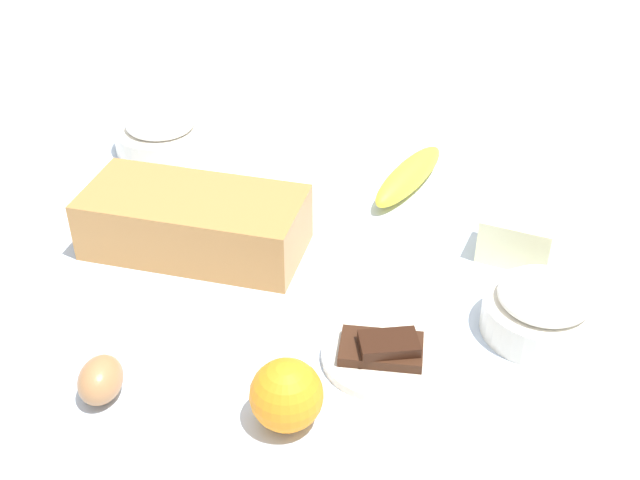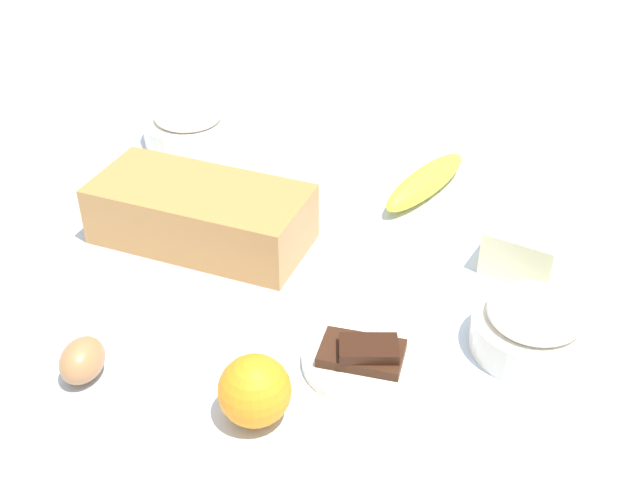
% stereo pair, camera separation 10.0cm
% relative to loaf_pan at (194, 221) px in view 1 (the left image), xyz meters
% --- Properties ---
extents(ground_plane, '(2.40, 2.40, 0.02)m').
position_rel_loaf_pan_xyz_m(ground_plane, '(0.16, -0.02, -0.05)').
color(ground_plane, silver).
extents(loaf_pan, '(0.29, 0.17, 0.08)m').
position_rel_loaf_pan_xyz_m(loaf_pan, '(0.00, 0.00, 0.00)').
color(loaf_pan, '#B77A3D').
rests_on(loaf_pan, ground_plane).
extents(flour_bowl, '(0.13, 0.13, 0.07)m').
position_rel_loaf_pan_xyz_m(flour_bowl, '(0.43, -0.11, -0.01)').
color(flour_bowl, silver).
rests_on(flour_bowl, ground_plane).
extents(sugar_bowl, '(0.15, 0.15, 0.07)m').
position_rel_loaf_pan_xyz_m(sugar_bowl, '(-0.12, 0.26, -0.01)').
color(sugar_bowl, silver).
rests_on(sugar_bowl, ground_plane).
extents(banana, '(0.12, 0.19, 0.04)m').
position_rel_loaf_pan_xyz_m(banana, '(0.27, 0.19, -0.02)').
color(banana, yellow).
rests_on(banana, ground_plane).
extents(orange_fruit, '(0.07, 0.07, 0.07)m').
position_rel_loaf_pan_xyz_m(orange_fruit, '(0.16, -0.28, -0.00)').
color(orange_fruit, orange).
rests_on(orange_fruit, ground_plane).
extents(butter_block, '(0.10, 0.09, 0.06)m').
position_rel_loaf_pan_xyz_m(butter_block, '(0.41, 0.03, -0.01)').
color(butter_block, '#F4EDB2').
rests_on(butter_block, ground_plane).
extents(egg_near_butter, '(0.05, 0.06, 0.04)m').
position_rel_loaf_pan_xyz_m(egg_near_butter, '(-0.03, -0.27, -0.02)').
color(egg_near_butter, '#A67043').
rests_on(egg_near_butter, ground_plane).
extents(chocolate_plate, '(0.13, 0.13, 0.03)m').
position_rel_loaf_pan_xyz_m(chocolate_plate, '(0.25, -0.18, -0.03)').
color(chocolate_plate, silver).
rests_on(chocolate_plate, ground_plane).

